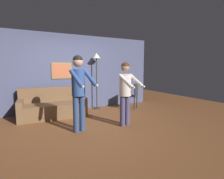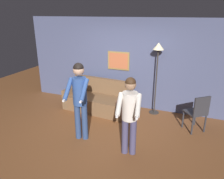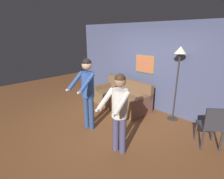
% 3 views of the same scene
% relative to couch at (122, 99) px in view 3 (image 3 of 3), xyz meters
% --- Properties ---
extents(ground_plane, '(12.00, 12.00, 0.00)m').
position_rel_couch_xyz_m(ground_plane, '(0.67, -1.30, -0.28)').
color(ground_plane, brown).
extents(back_wall_assembly, '(6.40, 0.09, 2.60)m').
position_rel_couch_xyz_m(back_wall_assembly, '(0.66, 0.62, 1.02)').
color(back_wall_assembly, '#474E6F').
rests_on(back_wall_assembly, ground_plane).
extents(couch, '(1.96, 1.00, 0.87)m').
position_rel_couch_xyz_m(couch, '(0.00, 0.00, 0.00)').
color(couch, brown).
rests_on(couch, ground_plane).
extents(torchiere_lamp, '(0.29, 0.29, 1.99)m').
position_rel_couch_xyz_m(torchiere_lamp, '(1.59, 0.36, 1.32)').
color(torchiere_lamp, '#332D28').
rests_on(torchiere_lamp, ground_plane).
extents(person_standing_left, '(0.52, 0.69, 1.76)m').
position_rel_couch_xyz_m(person_standing_left, '(0.33, -1.59, 0.79)').
color(person_standing_left, navy).
rests_on(person_standing_left, ground_plane).
extents(person_standing_right, '(0.51, 0.66, 1.62)m').
position_rel_couch_xyz_m(person_standing_right, '(1.49, -1.73, 0.69)').
color(person_standing_right, '#444163').
rests_on(person_standing_right, ground_plane).
extents(dining_chair_distant, '(0.59, 0.59, 0.93)m').
position_rel_couch_xyz_m(dining_chair_distant, '(2.73, -0.30, 0.25)').
color(dining_chair_distant, '#2D2D33').
rests_on(dining_chair_distant, ground_plane).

